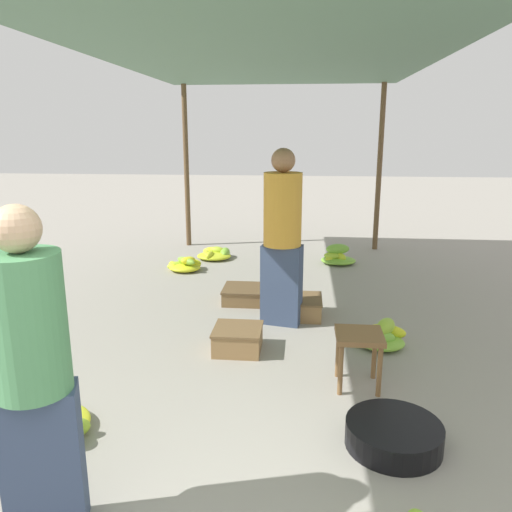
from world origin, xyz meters
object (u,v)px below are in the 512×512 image
(vendor_foreground, at_px, (33,373))
(banana_pile_left_0, at_px, (42,425))
(stool, at_px, (359,344))
(basin_black, at_px, (394,435))
(crate_near, at_px, (244,294))
(banana_pile_right_1, at_px, (337,257))
(crate_mid, at_px, (299,307))
(crate_far, at_px, (238,339))
(shopper_walking_mid, at_px, (282,236))
(banana_pile_left_1, at_px, (184,265))
(banana_pile_right_0, at_px, (380,337))
(banana_pile_left_2, at_px, (215,254))

(vendor_foreground, bearing_deg, banana_pile_left_0, 120.67)
(stool, bearing_deg, basin_black, -78.72)
(stool, xyz_separation_m, basin_black, (0.14, -0.72, -0.26))
(banana_pile_left_0, relative_size, crate_near, 1.41)
(banana_pile_right_1, relative_size, crate_near, 1.06)
(crate_mid, distance_m, crate_far, 1.02)
(crate_far, bearing_deg, shopper_walking_mid, 62.98)
(banana_pile_left_1, bearing_deg, banana_pile_right_0, -44.68)
(banana_pile_left_2, xyz_separation_m, banana_pile_right_0, (1.98, -2.93, 0.03))
(stool, relative_size, banana_pile_right_0, 0.87)
(banana_pile_left_0, bearing_deg, basin_black, 2.12)
(banana_pile_right_0, bearing_deg, shopper_walking_mid, 151.80)
(crate_near, bearing_deg, banana_pile_right_1, 56.97)
(basin_black, relative_size, banana_pile_right_1, 1.17)
(crate_near, xyz_separation_m, crate_mid, (0.61, -0.39, 0.02))
(stool, xyz_separation_m, crate_near, (-1.05, 1.79, -0.25))
(banana_pile_left_1, distance_m, crate_mid, 2.22)
(crate_far, bearing_deg, crate_mid, 59.62)
(banana_pile_right_0, bearing_deg, stool, -110.40)
(stool, bearing_deg, banana_pile_left_1, 124.02)
(stool, height_order, banana_pile_left_2, stool)
(basin_black, distance_m, shopper_walking_mid, 2.22)
(banana_pile_left_0, height_order, crate_far, crate_far)
(banana_pile_left_2, xyz_separation_m, banana_pile_right_1, (1.78, -0.13, 0.03))
(stool, distance_m, banana_pile_right_1, 3.53)
(banana_pile_left_1, height_order, crate_near, banana_pile_left_1)
(crate_far, bearing_deg, crate_near, 94.20)
(stool, relative_size, banana_pile_left_1, 0.81)
(banana_pile_right_1, relative_size, crate_mid, 1.06)
(banana_pile_right_0, bearing_deg, banana_pile_left_1, 135.32)
(banana_pile_left_2, bearing_deg, banana_pile_right_1, -4.30)
(crate_far, bearing_deg, banana_pile_left_0, -128.57)
(banana_pile_left_0, relative_size, crate_mid, 1.41)
(banana_pile_right_1, bearing_deg, banana_pile_left_0, -115.82)
(crate_near, bearing_deg, banana_pile_left_1, 128.85)
(stool, xyz_separation_m, shopper_walking_mid, (-0.62, 1.20, 0.54))
(crate_mid, bearing_deg, shopper_walking_mid, -129.93)
(banana_pile_left_2, height_order, shopper_walking_mid, shopper_walking_mid)
(banana_pile_left_2, distance_m, banana_pile_right_0, 3.53)
(basin_black, relative_size, crate_near, 1.24)
(vendor_foreground, bearing_deg, crate_mid, 68.59)
(vendor_foreground, bearing_deg, stool, 43.61)
(vendor_foreground, relative_size, stool, 3.70)
(basin_black, xyz_separation_m, banana_pile_left_2, (-1.86, 4.37, -0.01))
(banana_pile_left_0, distance_m, banana_pile_left_1, 3.78)
(banana_pile_right_1, distance_m, shopper_walking_mid, 2.54)
(stool, relative_size, crate_near, 0.91)
(basin_black, bearing_deg, banana_pile_right_0, 85.00)
(stool, relative_size, basin_black, 0.73)
(vendor_foreground, distance_m, crate_near, 3.43)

